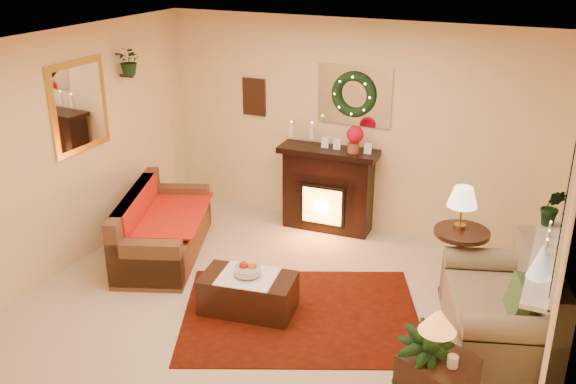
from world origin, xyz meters
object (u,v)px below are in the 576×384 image
at_px(side_table_round, 458,266).
at_px(coffee_table, 248,292).
at_px(fireplace, 328,188).
at_px(sofa, 163,220).
at_px(loveseat, 498,300).

height_order(side_table_round, coffee_table, side_table_round).
height_order(fireplace, side_table_round, fireplace).
bearing_deg(sofa, fireplace, 23.79).
xyz_separation_m(sofa, side_table_round, (3.27, 0.53, -0.11)).
relative_size(sofa, side_table_round, 2.44).
relative_size(sofa, loveseat, 1.22).
bearing_deg(loveseat, sofa, 159.32).
relative_size(loveseat, side_table_round, 2.00).
xyz_separation_m(sofa, coffee_table, (1.46, -0.67, -0.22)).
xyz_separation_m(fireplace, side_table_round, (1.81, -0.93, -0.23)).
bearing_deg(coffee_table, loveseat, 3.96).
bearing_deg(side_table_round, coffee_table, -146.31).
distance_m(fireplace, loveseat, 2.80).
xyz_separation_m(fireplace, coffee_table, (0.01, -2.14, -0.34)).
relative_size(fireplace, coffee_table, 1.19).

